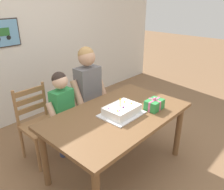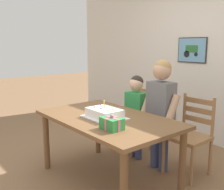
# 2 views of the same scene
# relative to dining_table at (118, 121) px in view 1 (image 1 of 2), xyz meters

# --- Properties ---
(ground_plane) EXTENTS (20.00, 20.00, 0.00)m
(ground_plane) POSITION_rel_dining_table_xyz_m (0.00, 0.00, -0.65)
(ground_plane) COLOR #846042
(back_wall) EXTENTS (6.40, 0.11, 2.60)m
(back_wall) POSITION_rel_dining_table_xyz_m (-0.00, 1.96, 0.65)
(back_wall) COLOR silver
(back_wall) RESTS_ON ground
(dining_table) EXTENTS (1.57, 0.94, 0.74)m
(dining_table) POSITION_rel_dining_table_xyz_m (0.00, 0.00, 0.00)
(dining_table) COLOR brown
(dining_table) RESTS_ON ground
(birthday_cake) EXTENTS (0.44, 0.34, 0.19)m
(birthday_cake) POSITION_rel_dining_table_xyz_m (0.01, -0.05, 0.14)
(birthday_cake) COLOR silver
(birthday_cake) RESTS_ON dining_table
(gift_box_red_large) EXTENTS (0.21, 0.15, 0.15)m
(gift_box_red_large) POSITION_rel_dining_table_xyz_m (0.35, -0.23, 0.14)
(gift_box_red_large) COLOR #2D8E42
(gift_box_red_large) RESTS_ON dining_table
(chair_left) EXTENTS (0.42, 0.42, 0.92)m
(chair_left) POSITION_rel_dining_table_xyz_m (-0.47, 0.85, -0.18)
(chair_left) COLOR #996B42
(chair_left) RESTS_ON ground
(chair_right) EXTENTS (0.43, 0.43, 0.92)m
(chair_right) POSITION_rel_dining_table_xyz_m (0.47, 0.85, -0.18)
(chair_right) COLOR #996B42
(chair_right) RESTS_ON ground
(child_older) EXTENTS (0.49, 0.28, 1.33)m
(child_older) POSITION_rel_dining_table_xyz_m (0.17, 0.66, 0.17)
(child_older) COLOR #38426B
(child_older) RESTS_ON ground
(child_younger) EXTENTS (0.42, 0.25, 1.11)m
(child_younger) POSITION_rel_dining_table_xyz_m (-0.24, 0.66, 0.03)
(child_younger) COLOR #38426B
(child_younger) RESTS_ON ground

